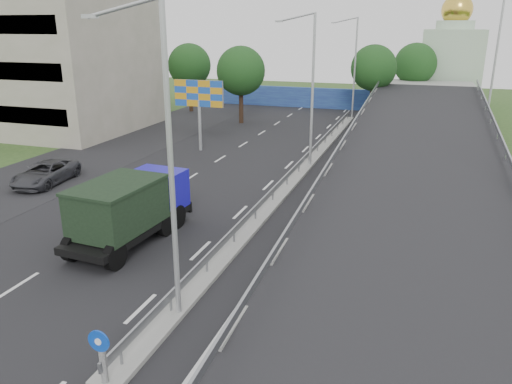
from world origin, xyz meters
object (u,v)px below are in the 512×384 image
at_px(lamp_post_mid, 310,83).
at_px(lamp_post_far, 353,63).
at_px(sign_bollard, 102,356).
at_px(lamp_post_near, 164,151).
at_px(church, 451,61).
at_px(parked_car_c, 46,173).
at_px(dump_truck, 131,206).
at_px(billboard, 199,98).

distance_m(lamp_post_mid, lamp_post_far, 20.00).
height_order(sign_bollard, lamp_post_near, lamp_post_near).
relative_size(sign_bollard, church, 0.12).
bearing_deg(lamp_post_mid, lamp_post_far, 90.00).
bearing_deg(lamp_post_mid, parked_car_c, -148.20).
relative_size(lamp_post_far, parked_car_c, 2.03).
height_order(church, dump_truck, church).
relative_size(lamp_post_far, church, 0.73).
xyz_separation_m(sign_bollard, lamp_post_mid, (0.11, 23.83, 4.77)).
bearing_deg(lamp_post_near, church, 79.62).
bearing_deg(lamp_post_near, parked_car_c, 143.22).
bearing_deg(dump_truck, lamp_post_mid, 76.36).
distance_m(sign_bollard, lamp_post_far, 44.08).
height_order(lamp_post_mid, lamp_post_far, same).
xyz_separation_m(lamp_post_near, lamp_post_mid, (0.00, 20.00, 0.00)).
bearing_deg(lamp_post_far, lamp_post_mid, -90.00).
relative_size(lamp_post_far, dump_truck, 1.43).
xyz_separation_m(billboard, parked_car_c, (-5.51, -11.07, -3.50)).
height_order(lamp_post_near, lamp_post_far, same).
height_order(lamp_post_near, billboard, lamp_post_near).
xyz_separation_m(lamp_post_mid, church, (9.89, 34.00, -0.50)).
bearing_deg(lamp_post_near, lamp_post_mid, 90.00).
relative_size(lamp_post_mid, church, 0.73).
height_order(sign_bollard, parked_car_c, sign_bollard).
xyz_separation_m(sign_bollard, billboard, (-9.00, 25.83, 3.15)).
bearing_deg(sign_bollard, lamp_post_mid, 89.74).
xyz_separation_m(lamp_post_far, parked_car_c, (-14.62, -29.07, -5.12)).
bearing_deg(dump_truck, sign_bollard, -58.49).
relative_size(sign_bollard, billboard, 0.30).
bearing_deg(parked_car_c, sign_bollard, -51.46).
distance_m(church, billboard, 37.23).
xyz_separation_m(sign_bollard, church, (10.00, 57.83, 4.28)).
distance_m(lamp_post_near, billboard, 23.87).
distance_m(lamp_post_mid, billboard, 9.47).
relative_size(lamp_post_mid, parked_car_c, 2.03).
bearing_deg(dump_truck, church, 77.33).
distance_m(lamp_post_near, lamp_post_far, 40.00).
bearing_deg(billboard, lamp_post_near, -67.51).
height_order(lamp_post_mid, billboard, lamp_post_mid).
distance_m(sign_bollard, dump_truck, 10.05).
xyz_separation_m(dump_truck, parked_car_c, (-9.88, 5.87, -0.99)).
xyz_separation_m(lamp_post_mid, billboard, (-9.11, 2.00, -1.62)).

